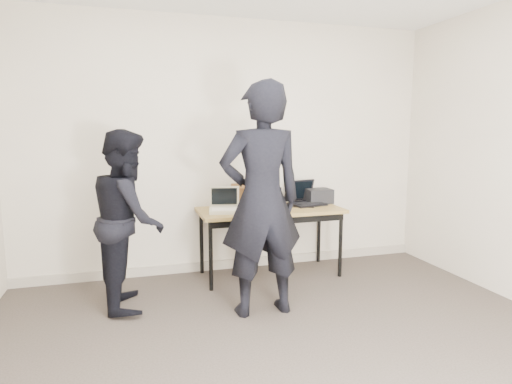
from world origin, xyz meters
name	(u,v)px	position (x,y,z in m)	size (l,w,h in m)	color
room	(317,164)	(0.00, 0.00, 1.35)	(4.60, 4.60, 2.80)	#413832
desk	(271,214)	(0.35, 1.90, 0.66)	(1.51, 0.66, 0.72)	olive
laptop_beige	(225,207)	(-0.15, 1.88, 0.77)	(0.36, 0.35, 0.25)	beige
laptop_center	(269,204)	(0.33, 1.90, 0.77)	(0.33, 0.32, 0.22)	black
laptop_right	(304,199)	(0.79, 2.05, 0.78)	(0.42, 0.41, 0.26)	black
leather_satchel	(248,194)	(0.17, 2.13, 0.85)	(0.38, 0.23, 0.25)	brown
tissue	(251,180)	(0.20, 2.13, 1.00)	(0.13, 0.10, 0.08)	white
equipment_box	(318,196)	(0.98, 2.09, 0.80)	(0.28, 0.23, 0.16)	black
power_brick	(255,211)	(0.13, 1.73, 0.74)	(0.09, 0.06, 0.03)	black
cables	(275,208)	(0.39, 1.90, 0.72)	(1.16, 0.43, 0.01)	black
person_typist	(261,200)	(-0.02, 1.04, 0.97)	(0.71, 0.46, 1.94)	black
person_observer	(128,219)	(-1.08, 1.52, 0.77)	(0.75, 0.59, 1.55)	black
baseboard	(232,264)	(0.00, 2.23, 0.05)	(4.50, 0.03, 0.10)	#ACA18F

